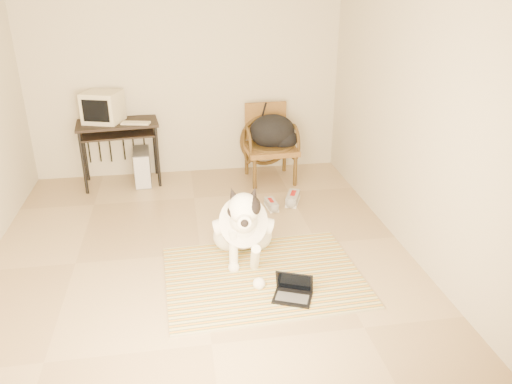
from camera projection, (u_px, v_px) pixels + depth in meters
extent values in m
plane|color=tan|center=(201.00, 253.00, 4.84)|extent=(4.50, 4.50, 0.00)
plane|color=beige|center=(185.00, 72.00, 6.33)|extent=(4.50, 0.00, 4.50)
plane|color=beige|center=(217.00, 247.00, 2.27)|extent=(4.50, 0.00, 4.50)
plane|color=beige|center=(412.00, 109.00, 4.60)|extent=(0.00, 4.50, 4.50)
cube|color=gold|center=(278.00, 312.00, 3.98)|extent=(1.73, 0.34, 0.02)
cube|color=#346E3E|center=(270.00, 293.00, 4.22)|extent=(1.73, 0.34, 0.02)
cube|color=#673570|center=(263.00, 276.00, 4.46)|extent=(1.73, 0.34, 0.02)
cube|color=gold|center=(257.00, 261.00, 4.69)|extent=(1.73, 0.34, 0.02)
cube|color=#BBB38C|center=(252.00, 247.00, 4.93)|extent=(1.73, 0.34, 0.02)
sphere|color=white|center=(228.00, 236.00, 4.85)|extent=(0.29, 0.29, 0.29)
sphere|color=white|center=(257.00, 235.00, 4.87)|extent=(0.29, 0.29, 0.29)
ellipsoid|color=white|center=(243.00, 234.00, 4.84)|extent=(0.36, 0.33, 0.30)
ellipsoid|color=white|center=(243.00, 224.00, 4.60)|extent=(0.43, 0.70, 0.64)
cylinder|color=white|center=(243.00, 223.00, 4.61)|extent=(0.49, 0.61, 0.58)
sphere|color=white|center=(244.00, 220.00, 4.37)|extent=(0.25, 0.25, 0.25)
sphere|color=white|center=(244.00, 208.00, 4.22)|extent=(0.27, 0.27, 0.27)
ellipsoid|color=black|center=(249.00, 206.00, 4.22)|extent=(0.21, 0.24, 0.20)
cylinder|color=white|center=(244.00, 219.00, 4.13)|extent=(0.13, 0.15, 0.11)
sphere|color=black|center=(245.00, 223.00, 4.06)|extent=(0.07, 0.07, 0.07)
cone|color=black|center=(233.00, 194.00, 4.23)|extent=(0.14, 0.15, 0.17)
cone|color=black|center=(254.00, 194.00, 4.24)|extent=(0.13, 0.14, 0.17)
torus|color=silver|center=(244.00, 216.00, 4.33)|extent=(0.25, 0.15, 0.22)
cylinder|color=white|center=(233.00, 250.00, 4.47)|extent=(0.09, 0.13, 0.41)
cylinder|color=white|center=(255.00, 258.00, 4.38)|extent=(0.12, 0.37, 0.41)
sphere|color=white|center=(234.00, 267.00, 4.52)|extent=(0.10, 0.10, 0.10)
sphere|color=white|center=(259.00, 284.00, 4.27)|extent=(0.11, 0.11, 0.11)
cone|color=black|center=(240.00, 232.00, 5.12)|extent=(0.16, 0.41, 0.10)
cube|color=black|center=(292.00, 298.00, 4.13)|extent=(0.37, 0.32, 0.02)
cube|color=#49494B|center=(292.00, 298.00, 4.11)|extent=(0.29, 0.22, 0.00)
cube|color=black|center=(294.00, 282.00, 4.15)|extent=(0.32, 0.19, 0.20)
cube|color=black|center=(294.00, 282.00, 4.14)|extent=(0.28, 0.16, 0.18)
cube|color=black|center=(117.00, 123.00, 6.16)|extent=(1.03, 0.64, 0.03)
cube|color=black|center=(118.00, 134.00, 6.16)|extent=(0.91, 0.52, 0.02)
cylinder|color=black|center=(83.00, 164.00, 6.01)|extent=(0.04, 0.04, 0.78)
cylinder|color=black|center=(85.00, 152.00, 6.41)|extent=(0.04, 0.04, 0.78)
cylinder|color=black|center=(158.00, 157.00, 6.23)|extent=(0.04, 0.04, 0.78)
cylinder|color=black|center=(155.00, 146.00, 6.63)|extent=(0.04, 0.04, 0.78)
cube|color=beige|center=(103.00, 107.00, 6.09)|extent=(0.52, 0.51, 0.37)
cube|color=black|center=(96.00, 111.00, 5.91)|extent=(0.32, 0.12, 0.26)
cube|color=beige|center=(136.00, 123.00, 6.07)|extent=(0.36, 0.20, 0.02)
cube|color=#49494B|center=(142.00, 167.00, 6.39)|extent=(0.22, 0.47, 0.44)
cube|color=silver|center=(142.00, 173.00, 6.18)|extent=(0.19, 0.02, 0.42)
cube|color=brown|center=(270.00, 149.00, 6.41)|extent=(0.66, 0.64, 0.07)
cylinder|color=#34230E|center=(270.00, 145.00, 6.39)|extent=(0.59, 0.59, 0.04)
cube|color=brown|center=(266.00, 121.00, 6.55)|extent=(0.55, 0.07, 0.48)
cylinder|color=#34230E|center=(255.00, 174.00, 6.22)|extent=(0.05, 0.05, 0.39)
cylinder|color=#34230E|center=(247.00, 160.00, 6.69)|extent=(0.05, 0.05, 0.39)
cylinder|color=#34230E|center=(295.00, 171.00, 6.32)|extent=(0.05, 0.05, 0.39)
cylinder|color=#34230E|center=(284.00, 157.00, 6.79)|extent=(0.05, 0.05, 0.39)
ellipsoid|color=black|center=(272.00, 131.00, 6.33)|extent=(0.58, 0.48, 0.43)
ellipsoid|color=black|center=(284.00, 139.00, 6.32)|extent=(0.36, 0.30, 0.25)
cube|color=white|center=(271.00, 207.00, 5.77)|extent=(0.13, 0.28, 0.02)
cube|color=gray|center=(271.00, 204.00, 5.76)|extent=(0.13, 0.27, 0.08)
cube|color=#A61716|center=(271.00, 201.00, 5.74)|extent=(0.06, 0.14, 0.02)
cube|color=white|center=(293.00, 201.00, 5.91)|extent=(0.25, 0.35, 0.03)
cube|color=gray|center=(293.00, 198.00, 5.89)|extent=(0.24, 0.34, 0.10)
cube|color=#A61716|center=(293.00, 195.00, 5.87)|extent=(0.11, 0.17, 0.02)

